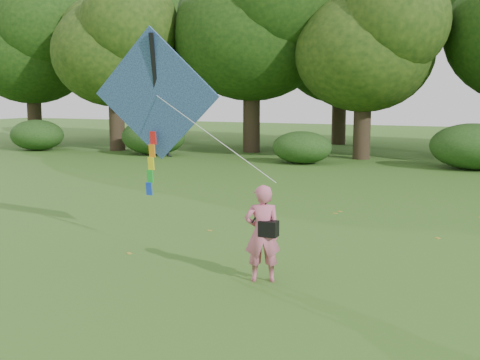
% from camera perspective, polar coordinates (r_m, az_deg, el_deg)
% --- Properties ---
extents(ground, '(100.00, 100.00, 0.00)m').
position_cam_1_polar(ground, '(9.50, -2.56, -10.75)').
color(ground, '#265114').
rests_on(ground, ground).
extents(man_kite_flyer, '(0.70, 0.60, 1.62)m').
position_cam_1_polar(man_kite_flyer, '(9.91, 2.14, -5.08)').
color(man_kite_flyer, '#CB5F7D').
rests_on(man_kite_flyer, ground).
extents(bystander_left, '(0.97, 0.96, 1.57)m').
position_cam_1_polar(bystander_left, '(29.29, -6.93, 3.72)').
color(bystander_left, '#252832').
rests_on(bystander_left, ground).
extents(crossbody_bag, '(0.43, 0.20, 0.68)m').
position_cam_1_polar(crossbody_bag, '(9.81, 2.71, -4.57)').
color(crossbody_bag, black).
rests_on(crossbody_bag, ground).
extents(flying_kite, '(4.36, 1.80, 3.33)m').
position_cam_1_polar(flying_kite, '(12.06, -7.97, 7.80)').
color(flying_kite, '#2431A0').
rests_on(flying_kite, ground).
extents(tree_line, '(54.70, 15.30, 9.48)m').
position_cam_1_polar(tree_line, '(31.13, 19.64, 12.45)').
color(tree_line, '#3A2D1E').
rests_on(tree_line, ground).
extents(shrub_band, '(39.15, 3.22, 1.88)m').
position_cam_1_polar(shrub_band, '(26.19, 13.10, 3.17)').
color(shrub_band, '#264919').
rests_on(shrub_band, ground).
extents(fallen_leaves, '(7.78, 12.32, 0.01)m').
position_cam_1_polar(fallen_leaves, '(13.68, 14.67, -5.05)').
color(fallen_leaves, olive).
rests_on(fallen_leaves, ground).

